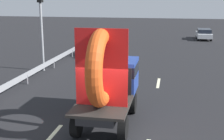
# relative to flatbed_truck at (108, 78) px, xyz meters

# --- Properties ---
(ground_plane) EXTENTS (120.00, 120.00, 0.00)m
(ground_plane) POSITION_rel_flatbed_truck_xyz_m (0.21, -1.06, -1.81)
(ground_plane) COLOR black
(flatbed_truck) EXTENTS (2.02, 4.56, 3.90)m
(flatbed_truck) POSITION_rel_flatbed_truck_xyz_m (0.00, 0.00, 0.00)
(flatbed_truck) COLOR black
(flatbed_truck) RESTS_ON ground_plane
(distant_sedan) EXTENTS (1.69, 3.94, 1.28)m
(distant_sedan) POSITION_rel_flatbed_truck_xyz_m (-3.51, 13.90, -1.12)
(distant_sedan) COLOR black
(distant_sedan) RESTS_ON ground_plane
(traffic_light) EXTENTS (0.42, 0.36, 5.44)m
(traffic_light) POSITION_rel_flatbed_truck_xyz_m (-6.08, 7.76, 1.77)
(traffic_light) COLOR gray
(traffic_light) RESTS_ON ground_plane
(guardrail) EXTENTS (0.10, 16.72, 0.71)m
(guardrail) POSITION_rel_flatbed_truck_xyz_m (-5.68, 6.52, -1.27)
(guardrail) COLOR gray
(guardrail) RESTS_ON ground_plane
(lane_dash_left_far) EXTENTS (0.16, 2.73, 0.01)m
(lane_dash_left_far) POSITION_rel_flatbed_truck_xyz_m (-1.75, 6.20, -1.80)
(lane_dash_left_far) COLOR beige
(lane_dash_left_far) RESTS_ON ground_plane
(lane_dash_right_far) EXTENTS (0.16, 2.09, 0.01)m
(lane_dash_right_far) POSITION_rel_flatbed_truck_xyz_m (1.75, 6.07, -1.80)
(lane_dash_right_far) COLOR beige
(lane_dash_right_far) RESTS_ON ground_plane
(oncoming_car) EXTENTS (1.61, 3.75, 1.22)m
(oncoming_car) POSITION_rel_flatbed_truck_xyz_m (6.05, 25.61, -1.15)
(oncoming_car) COLOR black
(oncoming_car) RESTS_ON ground_plane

